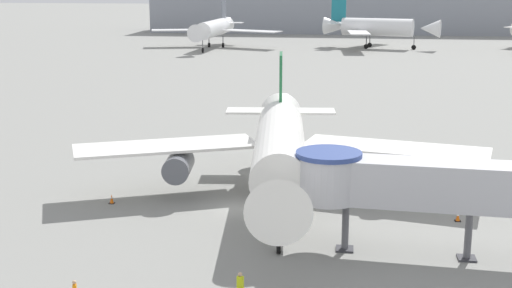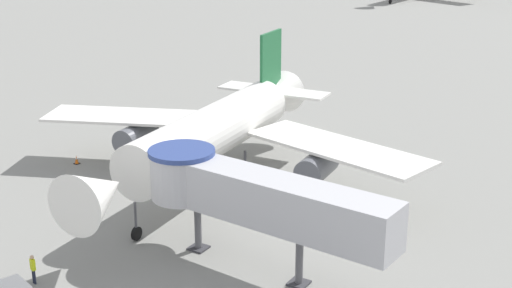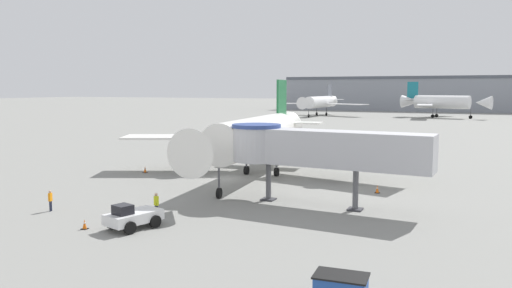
# 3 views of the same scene
# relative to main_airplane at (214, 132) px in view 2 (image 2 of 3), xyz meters

# --- Properties ---
(ground_plane) EXTENTS (800.00, 800.00, 0.00)m
(ground_plane) POSITION_rel_main_airplane_xyz_m (-2.86, -1.87, -4.36)
(ground_plane) COLOR gray
(main_airplane) EXTENTS (32.76, 28.97, 10.34)m
(main_airplane) POSITION_rel_main_airplane_xyz_m (0.00, 0.00, 0.00)
(main_airplane) COLOR white
(main_airplane) RESTS_ON ground_plane
(jet_bridge) EXTENTS (16.41, 4.47, 6.33)m
(jet_bridge) POSITION_rel_main_airplane_xyz_m (8.78, -9.44, 0.29)
(jet_bridge) COLOR #B7B7BC
(jet_bridge) RESTS_ON ground_plane
(traffic_cone_starboard_wing) EXTENTS (0.43, 0.43, 0.71)m
(traffic_cone_starboard_wing) POSITION_rel_main_airplane_xyz_m (12.91, -2.68, -4.02)
(traffic_cone_starboard_wing) COLOR black
(traffic_cone_starboard_wing) RESTS_ON ground_plane
(traffic_cone_port_wing) EXTENTS (0.43, 0.43, 0.71)m
(traffic_cone_port_wing) POSITION_rel_main_airplane_xyz_m (-12.65, -1.90, -4.02)
(traffic_cone_port_wing) COLOR black
(traffic_cone_port_wing) RESTS_ON ground_plane
(ground_crew_wing_walker) EXTENTS (0.38, 0.28, 1.76)m
(ground_crew_wing_walker) POSITION_rel_main_airplane_xyz_m (-0.39, -17.49, -3.34)
(ground_crew_wing_walker) COLOR #1E2338
(ground_crew_wing_walker) RESTS_ON ground_plane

